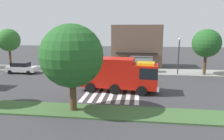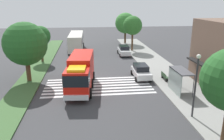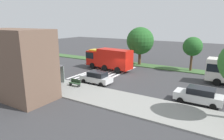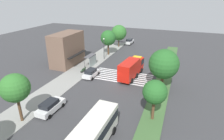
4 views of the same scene
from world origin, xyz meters
name	(u,v)px [view 2 (image 2 of 4)]	position (x,y,z in m)	size (l,w,h in m)	color
ground_plane	(97,78)	(0.00, 0.00, 0.00)	(120.00, 120.00, 0.00)	#38383A
sidewalk	(167,75)	(0.00, 9.50, 0.07)	(60.00, 5.12, 0.14)	gray
median_strip	(30,80)	(0.00, -8.44, 0.07)	(60.00, 3.00, 0.14)	#3D6033
crosswalk	(98,86)	(2.92, 0.00, 0.01)	(5.85, 12.49, 0.01)	silver
fire_truck	(81,72)	(3.58, -1.99, 2.05)	(9.13, 3.38, 3.73)	red
parked_car_west	(124,50)	(-12.60, 5.74, 0.90)	(4.72, 2.14, 1.75)	silver
parked_car_mid	(141,71)	(0.48, 5.74, 0.88)	(4.44, 2.15, 1.71)	silver
transit_bus	(76,41)	(-17.43, -3.12, 2.06)	(10.47, 3.02, 3.46)	silver
bus_stop_shelter	(178,77)	(6.03, 8.40, 1.89)	(3.50, 1.40, 2.46)	#4C4C51
bench_near_shelter	(165,76)	(2.03, 8.40, 0.59)	(1.60, 0.50, 0.90)	#2D472D
street_lamp	(196,80)	(11.52, 7.54, 3.42)	(0.36, 0.36, 5.48)	#2D2D30
sidewalk_tree_far_west	(125,23)	(-23.92, 7.94, 4.78)	(4.67, 4.67, 6.99)	#47301E
sidewalk_tree_west	(133,26)	(-15.85, 7.94, 5.06)	(3.71, 3.71, 6.80)	#513823
median_tree_far_west	(40,36)	(-9.22, -8.44, 4.26)	(3.21, 3.21, 5.75)	#513823
median_tree_west	(25,44)	(0.33, -8.44, 4.75)	(5.20, 5.20, 7.23)	#513823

